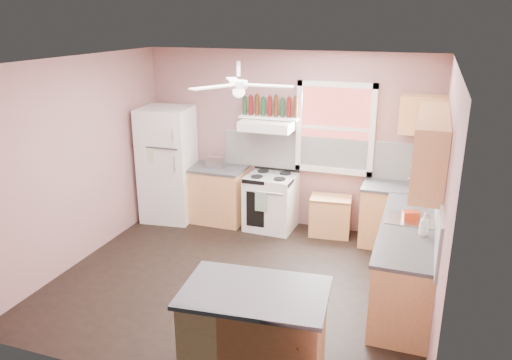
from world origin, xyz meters
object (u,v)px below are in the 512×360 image
(toaster, at_px, (216,162))
(cart, at_px, (330,216))
(refrigerator, at_px, (168,164))
(stove, at_px, (271,202))
(island, at_px, (255,336))

(toaster, distance_m, cart, 1.96)
(refrigerator, relative_size, cart, 3.06)
(toaster, xyz_separation_m, cart, (1.83, 0.07, -0.69))
(refrigerator, bearing_deg, stove, -2.47)
(toaster, bearing_deg, stove, -0.14)
(stove, bearing_deg, toaster, -176.66)
(stove, height_order, island, same)
(toaster, distance_m, island, 3.79)
(refrigerator, xyz_separation_m, cart, (2.61, 0.18, -0.61))
(toaster, xyz_separation_m, island, (1.80, -3.28, -0.56))
(toaster, relative_size, cart, 0.47)
(refrigerator, relative_size, toaster, 6.52)
(cart, bearing_deg, toaster, 175.84)
(toaster, xyz_separation_m, stove, (0.91, 0.02, -0.56))
(cart, distance_m, island, 3.35)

